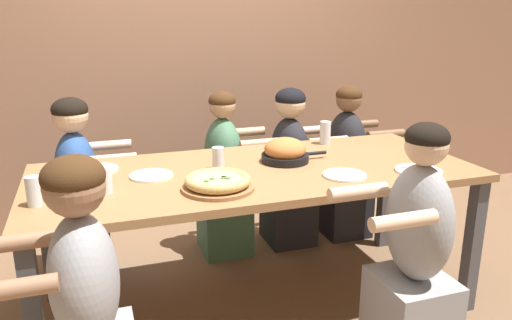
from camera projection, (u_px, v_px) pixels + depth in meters
ground_plane at (256, 303)px, 2.83m from camera, size 18.00×18.00×0.00m
restaurant_back_panel at (193, 11)px, 3.71m from camera, size 10.00×0.06×3.20m
dining_table at (256, 183)px, 2.63m from camera, size 2.29×0.97×0.79m
pizza_board_main at (218, 182)px, 2.29m from camera, size 0.34×0.34×0.07m
skillet_bowl at (285, 152)px, 2.72m from camera, size 0.38×0.26×0.13m
empty_plate_a at (151, 176)px, 2.48m from camera, size 0.21×0.21×0.02m
empty_plate_b at (419, 171)px, 2.56m from camera, size 0.24×0.24×0.02m
empty_plate_c at (344, 175)px, 2.49m from camera, size 0.22×0.22×0.02m
empty_plate_d at (97, 169)px, 2.58m from camera, size 0.21×0.21×0.02m
drinking_glass_a at (104, 180)px, 2.24m from camera, size 0.07×0.07×0.12m
drinking_glass_b at (56, 188)px, 2.18m from camera, size 0.06×0.06×0.11m
drinking_glass_c at (325, 133)px, 3.10m from camera, size 0.07×0.07×0.14m
drinking_glass_d at (218, 158)px, 2.58m from camera, size 0.06×0.06×0.12m
drinking_glass_e at (34, 193)px, 2.09m from camera, size 0.06×0.06×0.13m
diner_far_center at (224, 182)px, 3.33m from camera, size 0.51×0.40×1.10m
diner_far_right at (346, 169)px, 3.61m from camera, size 0.51×0.40×1.10m
diner_near_left at (87, 320)px, 1.77m from camera, size 0.51×0.40×1.13m
diner_near_midright at (414, 262)px, 2.20m from camera, size 0.51×0.40×1.15m
diner_far_midright at (290, 173)px, 3.47m from camera, size 0.51×0.40×1.10m
diner_far_left at (79, 194)px, 3.04m from camera, size 0.51×0.40×1.11m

